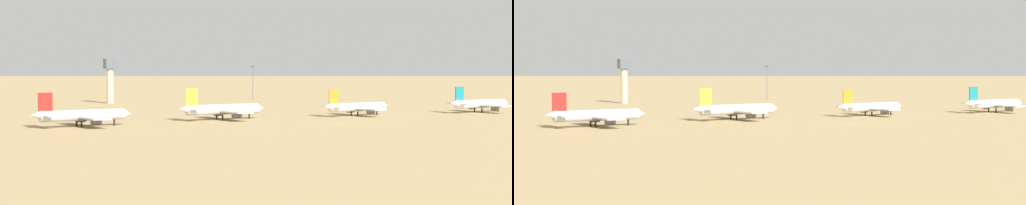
# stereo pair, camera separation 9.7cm
# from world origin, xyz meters

# --- Properties ---
(ground) EXTENTS (4000.00, 4000.00, 0.00)m
(ground) POSITION_xyz_m (0.00, 0.00, 0.00)
(ground) COLOR tan
(ridge_center) EXTENTS (252.81, 175.54, 87.29)m
(ridge_center) POSITION_xyz_m (478.67, 1108.64, 43.65)
(ridge_center) COLOR #7F6861
(ridge_center) RESTS_ON ground
(parked_jet_red_1) EXTENTS (34.04, 28.73, 11.24)m
(parked_jet_red_1) POSITION_xyz_m (-80.75, 25.35, 3.68)
(parked_jet_red_1) COLOR silver
(parked_jet_red_1) RESTS_ON ground
(parked_jet_yellow_2) EXTENTS (34.41, 29.00, 11.36)m
(parked_jet_yellow_2) POSITION_xyz_m (-27.64, 33.34, 3.72)
(parked_jet_yellow_2) COLOR silver
(parked_jet_yellow_2) RESTS_ON ground
(parked_jet_orange_3) EXTENTS (30.84, 26.09, 10.18)m
(parked_jet_orange_3) POSITION_xyz_m (26.50, 29.69, 3.34)
(parked_jet_orange_3) COLOR white
(parked_jet_orange_3) RESTS_ON ground
(parked_jet_teal_4) EXTENTS (31.82, 26.86, 10.50)m
(parked_jet_teal_4) POSITION_xyz_m (82.18, 24.93, 3.44)
(parked_jet_teal_4) COLOR white
(parked_jet_teal_4) RESTS_ON ground
(control_tower) EXTENTS (5.20, 5.20, 21.17)m
(control_tower) POSITION_xyz_m (-28.00, 158.41, 12.78)
(control_tower) COLOR #C6B793
(control_tower) RESTS_ON ground
(light_pole_west) EXTENTS (1.80, 0.50, 17.40)m
(light_pole_west) POSITION_xyz_m (49.60, 161.65, 9.93)
(light_pole_west) COLOR #59595E
(light_pole_west) RESTS_ON ground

